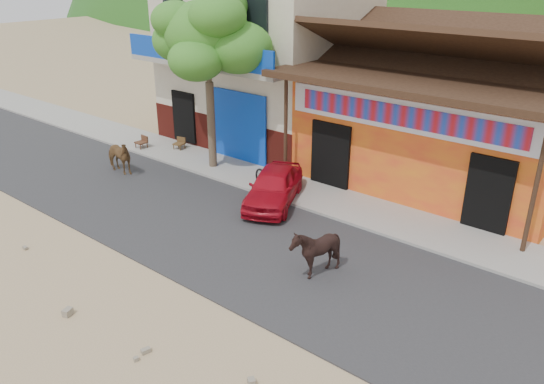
{
  "coord_description": "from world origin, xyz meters",
  "views": [
    {
      "loc": [
        8.27,
        -6.67,
        6.81
      ],
      "look_at": [
        0.4,
        3.0,
        1.4
      ],
      "focal_mm": 35.0,
      "sensor_mm": 36.0,
      "label": 1
    }
  ],
  "objects_px": {
    "cow_tan": "(117,156)",
    "tree": "(209,82)",
    "cafe_chair_left": "(179,139)",
    "cafe_chair_right": "(141,137)",
    "cow_dark": "(315,251)",
    "scooter": "(271,178)",
    "red_car": "(274,186)"
  },
  "relations": [
    {
      "from": "cow_tan",
      "to": "tree",
      "type": "bearing_deg",
      "value": -41.98
    },
    {
      "from": "cafe_chair_left",
      "to": "cafe_chair_right",
      "type": "xyz_separation_m",
      "value": [
        -1.25,
        -0.84,
        0.02
      ]
    },
    {
      "from": "cow_dark",
      "to": "cafe_chair_right",
      "type": "bearing_deg",
      "value": -137.68
    },
    {
      "from": "scooter",
      "to": "cow_dark",
      "type": "bearing_deg",
      "value": -112.79
    },
    {
      "from": "scooter",
      "to": "cafe_chair_right",
      "type": "relative_size",
      "value": 2.04
    },
    {
      "from": "cow_dark",
      "to": "red_car",
      "type": "xyz_separation_m",
      "value": [
        -3.3,
        2.55,
        -0.08
      ]
    },
    {
      "from": "tree",
      "to": "cafe_chair_left",
      "type": "relative_size",
      "value": 7.35
    },
    {
      "from": "tree",
      "to": "cafe_chair_right",
      "type": "distance_m",
      "value": 4.45
    },
    {
      "from": "red_car",
      "to": "cafe_chair_right",
      "type": "height_order",
      "value": "red_car"
    },
    {
      "from": "red_car",
      "to": "cafe_chair_left",
      "type": "height_order",
      "value": "red_car"
    },
    {
      "from": "cow_dark",
      "to": "scooter",
      "type": "distance_m",
      "value": 4.87
    },
    {
      "from": "cow_tan",
      "to": "cafe_chair_right",
      "type": "bearing_deg",
      "value": 34.38
    },
    {
      "from": "scooter",
      "to": "cafe_chair_left",
      "type": "bearing_deg",
      "value": 95.56
    },
    {
      "from": "red_car",
      "to": "cafe_chair_left",
      "type": "xyz_separation_m",
      "value": [
        -5.96,
        1.5,
        -0.07
      ]
    },
    {
      "from": "cow_dark",
      "to": "red_car",
      "type": "distance_m",
      "value": 4.17
    },
    {
      "from": "cow_dark",
      "to": "scooter",
      "type": "bearing_deg",
      "value": -159.46
    },
    {
      "from": "tree",
      "to": "scooter",
      "type": "xyz_separation_m",
      "value": [
        3.1,
        -0.5,
        -2.54
      ]
    },
    {
      "from": "cafe_chair_right",
      "to": "cow_tan",
      "type": "bearing_deg",
      "value": -52.82
    },
    {
      "from": "red_car",
      "to": "cafe_chair_left",
      "type": "distance_m",
      "value": 6.15
    },
    {
      "from": "red_car",
      "to": "cafe_chair_right",
      "type": "bearing_deg",
      "value": 150.45
    },
    {
      "from": "cow_dark",
      "to": "tree",
      "type": "bearing_deg",
      "value": -147.94
    },
    {
      "from": "tree",
      "to": "red_car",
      "type": "bearing_deg",
      "value": -15.52
    },
    {
      "from": "cow_tan",
      "to": "cow_dark",
      "type": "bearing_deg",
      "value": -96.44
    },
    {
      "from": "tree",
      "to": "scooter",
      "type": "relative_size",
      "value": 3.42
    },
    {
      "from": "red_car",
      "to": "scooter",
      "type": "distance_m",
      "value": 0.71
    },
    {
      "from": "cow_dark",
      "to": "cafe_chair_right",
      "type": "xyz_separation_m",
      "value": [
        -10.52,
        3.2,
        -0.12
      ]
    },
    {
      "from": "tree",
      "to": "cafe_chair_right",
      "type": "bearing_deg",
      "value": -174.55
    },
    {
      "from": "red_car",
      "to": "scooter",
      "type": "xyz_separation_m",
      "value": [
        -0.5,
        0.5,
        -0.02
      ]
    },
    {
      "from": "cow_dark",
      "to": "red_car",
      "type": "relative_size",
      "value": 0.39
    },
    {
      "from": "tree",
      "to": "cafe_chair_left",
      "type": "bearing_deg",
      "value": 168.07
    },
    {
      "from": "tree",
      "to": "cafe_chair_right",
      "type": "xyz_separation_m",
      "value": [
        -3.62,
        -0.34,
        -2.57
      ]
    },
    {
      "from": "tree",
      "to": "red_car",
      "type": "height_order",
      "value": "tree"
    }
  ]
}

